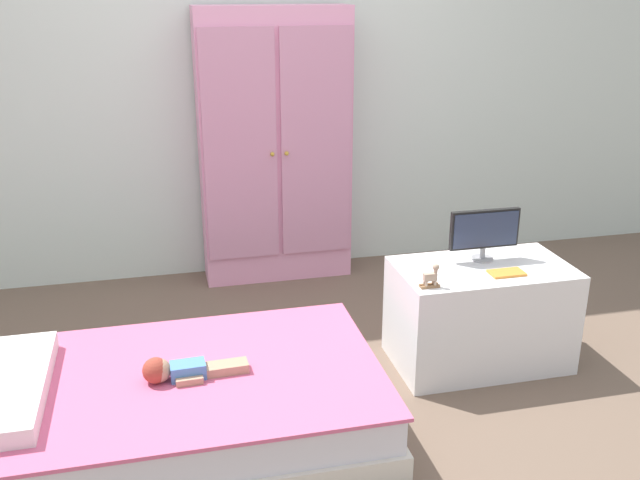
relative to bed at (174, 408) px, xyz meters
The scene contains 10 objects.
ground_plane 0.57m from the bed, 12.72° to the left, with size 10.00×10.00×0.02m, color brown.
back_wall 2.16m from the bed, 72.30° to the left, with size 6.40×0.05×2.70m, color silver.
bed is the anchor object (origin of this frame).
pillow 0.62m from the bed, behind, with size 0.32×0.68×0.07m, color white.
doll 0.18m from the bed, 54.05° to the right, with size 0.39×0.14×0.10m.
wardrobe 1.79m from the bed, 66.15° to the left, with size 0.85×0.28×1.55m.
tv_stand 1.43m from the bed, 11.66° to the left, with size 0.78×0.45×0.47m, color white.
tv_monitor 1.54m from the bed, 14.35° to the left, with size 0.33×0.10×0.24m.
rocking_horse_toy 1.15m from the bed, ahead, with size 0.08×0.04×0.10m.
book_orange 1.50m from the bed, ahead, with size 0.15×0.09×0.01m, color orange.
Camera 1 is at (-0.53, -2.50, 1.67)m, focal length 39.65 mm.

